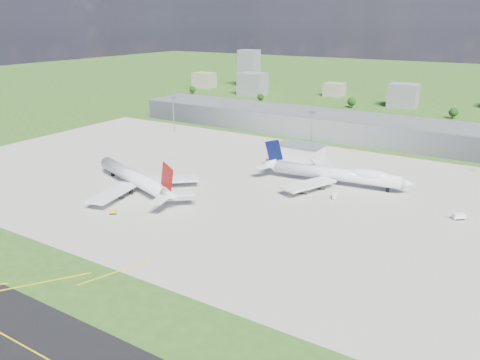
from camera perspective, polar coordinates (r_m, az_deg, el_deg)
The scene contains 20 objects.
ground at distance 333.75m, azimuth 9.40°, elevation 4.99°, with size 1400.00×1400.00×0.00m, color #2F531A.
apron at distance 234.57m, azimuth 1.26°, elevation -0.78°, with size 360.00×190.00×0.08m, color gray.
terminal at distance 345.68m, azimuth 10.43°, elevation 6.69°, with size 300.00×42.00×15.00m, color gray.
ops_building at distance 284.40m, azimuth 7.41°, elevation 3.47°, with size 26.00×16.00×8.00m, color silver.
mast_west at distance 351.19m, azimuth -8.15°, elevation 8.70°, with size 3.50×2.00×25.90m.
mast_center at distance 294.53m, azimuth 8.74°, elevation 6.69°, with size 3.50×2.00×25.90m.
airliner_red_twin at distance 233.16m, azimuth -12.52°, elevation 0.08°, with size 74.30×56.44×21.05m.
airliner_blue_quad at distance 239.99m, azimuth 11.60°, elevation 0.70°, with size 77.53×60.43×20.25m.
tug_yellow at distance 208.62m, azimuth -15.23°, elevation -3.82°, with size 3.78×3.59×1.68m.
van_white_near at distance 222.74m, azimuth 11.51°, elevation -1.96°, with size 3.10×4.86×2.33m.
van_white_far at distance 216.23m, azimuth 25.13°, elevation -4.07°, with size 5.45×4.98×2.60m.
bldg_far_w at distance 585.59m, azimuth -4.40°, elevation 12.05°, with size 24.00×20.00×18.00m, color gray.
bldg_w at distance 525.24m, azimuth 1.53°, elevation 11.63°, with size 28.00×22.00×24.00m, color slate.
bldg_cw at distance 528.03m, azimuth 11.43°, elevation 10.76°, with size 20.00×18.00×14.00m, color gray.
bldg_c at distance 476.55m, azimuth 19.29°, elevation 9.71°, with size 26.00×20.00×22.00m, color slate.
bldg_tall_w at distance 595.65m, azimuth 1.10°, elevation 13.48°, with size 22.00×20.00×44.00m, color slate.
tree_far_w at distance 534.47m, azimuth -5.81°, elevation 10.93°, with size 7.20×7.20×8.80m.
tree_w at distance 481.45m, azimuth 2.53°, elevation 10.08°, with size 6.75×6.75×8.25m.
tree_c at distance 459.13m, azimuth 13.45°, elevation 9.28°, with size 8.10×8.10×9.90m.
tree_e at distance 435.01m, azimuth 24.59°, elevation 7.52°, with size 7.65×7.65×9.35m.
Camera 1 is at (121.31, -150.60, 79.45)m, focal length 35.00 mm.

